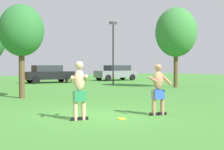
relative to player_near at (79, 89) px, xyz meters
name	(u,v)px	position (x,y,z in m)	size (l,w,h in m)	color
ground_plane	(97,116)	(0.80, 0.38, -0.89)	(80.00, 80.00, 0.00)	#428433
player_near	(79,89)	(0.00, 0.00, 0.00)	(0.71, 0.67, 1.70)	black
player_in_blue	(158,87)	(2.51, -0.54, 0.00)	(0.62, 0.63, 1.63)	black
frisbee	(121,119)	(1.12, -0.50, -0.88)	(0.28, 0.28, 0.03)	yellow
car_gray_near_post	(116,72)	(14.22, 19.59, -0.07)	(4.31, 2.04, 1.58)	slate
car_black_mid_lot	(49,74)	(6.56, 19.01, -0.07)	(4.34, 2.10, 1.58)	black
lamp_post	(113,45)	(10.26, 14.04, 2.33)	(0.60, 0.24, 5.18)	black
tree_right_field	(21,31)	(0.47, 7.01, 2.32)	(2.13, 2.13, 4.49)	brown
tree_near_building	(176,32)	(11.97, 8.47, 3.02)	(2.93, 2.93, 5.68)	brown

